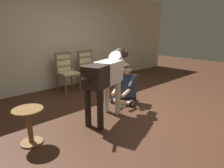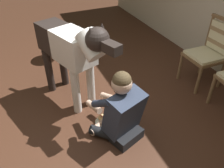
# 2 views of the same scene
# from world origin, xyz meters

# --- Properties ---
(ground_plane) EXTENTS (15.42, 15.42, 0.00)m
(ground_plane) POSITION_xyz_m (0.00, 0.00, 0.00)
(ground_plane) COLOR #432719
(back_wall) EXTENTS (8.91, 0.10, 2.60)m
(back_wall) POSITION_xyz_m (0.00, 2.61, 1.30)
(back_wall) COLOR beige
(back_wall) RESTS_ON ground
(dining_chair_left_of_pair) EXTENTS (0.46, 0.47, 0.98)m
(dining_chair_left_of_pair) POSITION_xyz_m (-0.29, 2.13, 0.54)
(dining_chair_left_of_pair) COLOR brown
(dining_chair_left_of_pair) RESTS_ON ground
(dining_chair_right_of_pair) EXTENTS (0.49, 0.49, 0.98)m
(dining_chair_right_of_pair) POSITION_xyz_m (0.38, 2.13, 0.54)
(dining_chair_right_of_pair) COLOR brown
(dining_chair_right_of_pair) RESTS_ON ground
(person_sitting_on_floor) EXTENTS (0.73, 0.61, 0.85)m
(person_sitting_on_floor) POSITION_xyz_m (0.20, 0.51, 0.35)
(person_sitting_on_floor) COLOR black
(person_sitting_on_floor) RESTS_ON ground
(large_dog) EXTENTS (1.47, 0.67, 1.22)m
(large_dog) POSITION_xyz_m (-0.60, 0.21, 0.79)
(large_dog) COLOR white
(large_dog) RESTS_ON ground
(hot_dog_on_plate) EXTENTS (0.25, 0.25, 0.06)m
(hot_dog_on_plate) POSITION_xyz_m (-0.04, 0.42, 0.03)
(hot_dog_on_plate) COLOR silver
(hot_dog_on_plate) RESTS_ON ground
(round_side_table) EXTENTS (0.40, 0.40, 0.51)m
(round_side_table) POSITION_xyz_m (-1.94, 0.30, 0.31)
(round_side_table) COLOR brown
(round_side_table) RESTS_ON ground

